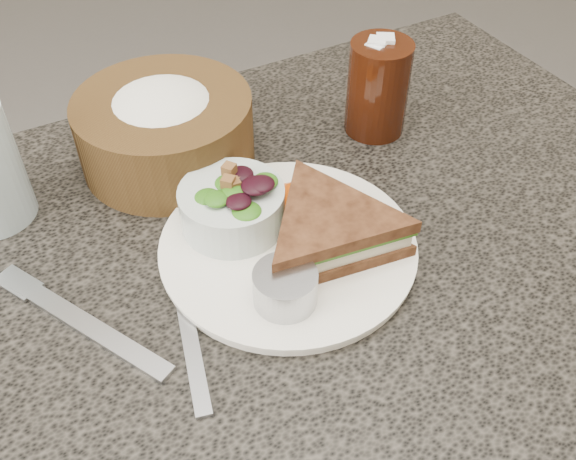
# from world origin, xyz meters

# --- Properties ---
(dining_table) EXTENTS (1.00, 0.70, 0.75)m
(dining_table) POSITION_xyz_m (0.00, 0.00, 0.38)
(dining_table) COLOR black
(dining_table) RESTS_ON floor
(dinner_plate) EXTENTS (0.26, 0.26, 0.01)m
(dinner_plate) POSITION_xyz_m (0.01, 0.01, 0.76)
(dinner_plate) COLOR white
(dinner_plate) RESTS_ON dining_table
(sandwich) EXTENTS (0.19, 0.19, 0.05)m
(sandwich) POSITION_xyz_m (0.04, -0.01, 0.78)
(sandwich) COLOR brown
(sandwich) RESTS_ON dinner_plate
(salad_bowl) EXTENTS (0.13, 0.13, 0.06)m
(salad_bowl) POSITION_xyz_m (-0.03, 0.06, 0.79)
(salad_bowl) COLOR silver
(salad_bowl) RESTS_ON dinner_plate
(dressing_ramekin) EXTENTS (0.07, 0.07, 0.04)m
(dressing_ramekin) POSITION_xyz_m (-0.03, -0.06, 0.78)
(dressing_ramekin) COLOR #A2A4A9
(dressing_ramekin) RESTS_ON dinner_plate
(orange_wedge) EXTENTS (0.09, 0.09, 0.03)m
(orange_wedge) POSITION_xyz_m (0.04, 0.06, 0.78)
(orange_wedge) COLOR #FD5D0D
(orange_wedge) RESTS_ON dinner_plate
(fork) EXTENTS (0.11, 0.18, 0.01)m
(fork) POSITION_xyz_m (-0.20, 0.01, 0.75)
(fork) COLOR #B3B5B9
(fork) RESTS_ON dining_table
(knife) EXTENTS (0.07, 0.22, 0.00)m
(knife) POSITION_xyz_m (-0.11, -0.02, 0.75)
(knife) COLOR #A1A3AA
(knife) RESTS_ON dining_table
(bread_basket) EXTENTS (0.24, 0.24, 0.11)m
(bread_basket) POSITION_xyz_m (-0.04, 0.21, 0.81)
(bread_basket) COLOR #4D3619
(bread_basket) RESTS_ON dining_table
(cola_glass) EXTENTS (0.09, 0.09, 0.13)m
(cola_glass) POSITION_xyz_m (0.21, 0.15, 0.81)
(cola_glass) COLOR black
(cola_glass) RESTS_ON dining_table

